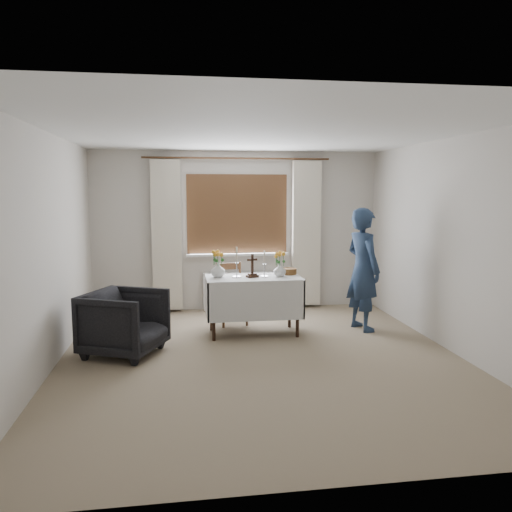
{
  "coord_description": "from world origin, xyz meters",
  "views": [
    {
      "loc": [
        -0.86,
        -5.35,
        1.87
      ],
      "look_at": [
        0.05,
        0.82,
        1.06
      ],
      "focal_mm": 35.0,
      "sensor_mm": 36.0,
      "label": 1
    }
  ],
  "objects": [
    {
      "name": "ground",
      "position": [
        0.0,
        0.0,
        0.0
      ],
      "size": [
        5.0,
        5.0,
        0.0
      ],
      "primitive_type": "plane",
      "color": "gray",
      "rests_on": "ground"
    },
    {
      "name": "candlestick_left",
      "position": [
        -0.17,
        1.03,
        0.96
      ],
      "size": [
        0.14,
        0.14,
        0.4
      ],
      "primitive_type": null,
      "rotation": [
        0.0,
        0.0,
        -0.33
      ],
      "color": "silver",
      "rests_on": "altar_table"
    },
    {
      "name": "armchair",
      "position": [
        -1.54,
        0.4,
        0.37
      ],
      "size": [
        1.08,
        1.07,
        0.75
      ],
      "primitive_type": "imported",
      "rotation": [
        0.0,
        0.0,
        1.15
      ],
      "color": "black",
      "rests_on": "ground"
    },
    {
      "name": "wicker_basket",
      "position": [
        0.55,
        1.17,
        0.8
      ],
      "size": [
        0.22,
        0.22,
        0.08
      ],
      "primitive_type": "cylinder",
      "rotation": [
        0.0,
        0.0,
        -0.04
      ],
      "color": "brown",
      "rests_on": "altar_table"
    },
    {
      "name": "person",
      "position": [
        1.55,
        1.02,
        0.83
      ],
      "size": [
        0.55,
        0.69,
        1.66
      ],
      "primitive_type": "imported",
      "rotation": [
        0.0,
        0.0,
        1.85
      ],
      "color": "navy",
      "rests_on": "ground"
    },
    {
      "name": "flower_vase_right",
      "position": [
        0.4,
        1.0,
        0.85
      ],
      "size": [
        0.17,
        0.17,
        0.17
      ],
      "primitive_type": "imported",
      "rotation": [
        0.0,
        0.0,
        0.01
      ],
      "color": "silver",
      "rests_on": "altar_table"
    },
    {
      "name": "candlestick_right",
      "position": [
        0.19,
        1.01,
        0.93
      ],
      "size": [
        0.11,
        0.11,
        0.35
      ],
      "primitive_type": null,
      "rotation": [
        0.0,
        0.0,
        -0.17
      ],
      "color": "silver",
      "rests_on": "altar_table"
    },
    {
      "name": "radiator",
      "position": [
        0.0,
        2.42,
        0.3
      ],
      "size": [
        1.1,
        0.1,
        0.6
      ],
      "primitive_type": "cube",
      "color": "silver",
      "rests_on": "ground"
    },
    {
      "name": "wooden_chair",
      "position": [
        -0.18,
        1.56,
        0.43
      ],
      "size": [
        0.46,
        0.46,
        0.86
      ],
      "primitive_type": null,
      "rotation": [
        0.0,
        0.0,
        0.17
      ],
      "color": "#4F291B",
      "rests_on": "ground"
    },
    {
      "name": "altar_table",
      "position": [
        0.05,
        1.02,
        0.38
      ],
      "size": [
        1.24,
        0.64,
        0.76
      ],
      "primitive_type": "cube",
      "color": "white",
      "rests_on": "ground"
    },
    {
      "name": "flower_vase_left",
      "position": [
        -0.41,
        1.07,
        0.86
      ],
      "size": [
        0.21,
        0.21,
        0.19
      ],
      "primitive_type": "imported",
      "rotation": [
        0.0,
        0.0,
        0.15
      ],
      "color": "silver",
      "rests_on": "altar_table"
    },
    {
      "name": "wooden_cross",
      "position": [
        0.03,
        1.0,
        0.92
      ],
      "size": [
        0.17,
        0.14,
        0.31
      ],
      "primitive_type": null,
      "rotation": [
        0.0,
        0.0,
        0.3
      ],
      "color": "black",
      "rests_on": "altar_table"
    }
  ]
}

